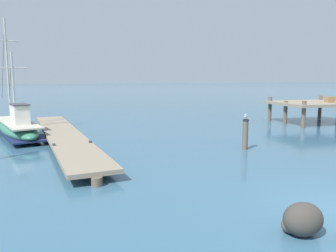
{
  "coord_description": "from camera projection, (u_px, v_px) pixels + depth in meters",
  "views": [
    {
      "loc": [
        -7.25,
        -6.14,
        3.4
      ],
      "look_at": [
        -2.7,
        6.81,
        1.4
      ],
      "focal_mm": 35.42,
      "sensor_mm": 36.0,
      "label": 1
    }
  ],
  "objects": [
    {
      "name": "mooring_piling",
      "position": [
        245.0,
        134.0,
        15.74
      ],
      "size": [
        0.3,
        0.3,
        1.44
      ],
      "color": "brown",
      "rests_on": "ground"
    },
    {
      "name": "floating_dock",
      "position": [
        63.0,
        135.0,
        17.89
      ],
      "size": [
        3.26,
        16.81,
        0.53
      ],
      "color": "gray",
      "rests_on": "ground"
    },
    {
      "name": "shore_rock_near_right",
      "position": [
        301.0,
        220.0,
        7.2
      ],
      "size": [
        0.95,
        0.82,
        0.73
      ],
      "color": "#4B4540",
      "rests_on": "ground"
    },
    {
      "name": "fishing_boat_1",
      "position": [
        18.0,
        127.0,
        19.17
      ],
      "size": [
        3.54,
        8.94,
        7.03
      ],
      "color": "#337556",
      "rests_on": "ground"
    },
    {
      "name": "pier_platform",
      "position": [
        313.0,
        104.0,
        25.13
      ],
      "size": [
        5.92,
        5.16,
        2.03
      ],
      "color": "gray",
      "rests_on": "ground"
    },
    {
      "name": "perched_seagull",
      "position": [
        246.0,
        116.0,
        15.63
      ],
      "size": [
        0.3,
        0.31,
        0.27
      ],
      "color": "gold",
      "rests_on": "mooring_piling"
    }
  ]
}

